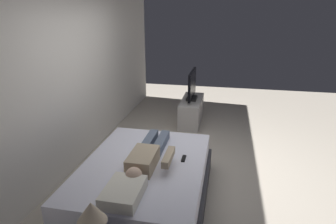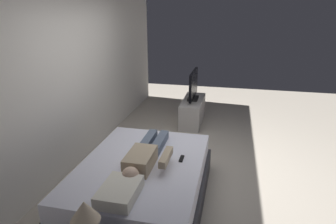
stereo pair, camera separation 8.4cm
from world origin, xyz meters
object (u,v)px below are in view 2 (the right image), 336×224
bed (142,183)px  remote (182,159)px  person (145,155)px  pillow (120,192)px  tv (193,86)px  tv_stand (193,111)px  lamp (85,212)px

bed → remote: 0.56m
person → remote: person is taller
bed → pillow: size_ratio=4.14×
remote → tv: (2.58, 0.23, 0.24)m
pillow → tv: bearing=-3.5°
person → tv: size_ratio=1.43×
tv → remote: bearing=-174.9°
person → tv: tv is taller
bed → tv: 2.82m
person → remote: size_ratio=8.40×
pillow → remote: (0.85, -0.44, -0.05)m
person → remote: bearing=-69.5°
tv_stand → tv: (-0.00, 0.00, 0.53)m
bed → tv_stand: bed is taller
remote → person: bearing=110.5°
pillow → lamp: (-0.62, 0.00, 0.25)m
remote → tv_stand: (2.58, 0.23, -0.30)m
pillow → tv_stand: bearing=-3.5°
pillow → tv: 3.45m
remote → tv_stand: remote is taller
bed → remote: (0.18, -0.44, 0.29)m
remote → tv: tv is taller
remote → lamp: bearing=163.2°
remote → tv: size_ratio=0.17×
tv → lamp: size_ratio=2.10×
tv → person: bearing=176.4°
lamp → tv: bearing=-3.0°
tv_stand → lamp: bearing=177.0°
bed → tv: (2.76, -0.21, 0.52)m
tv_stand → tv: tv is taller
remote → tv: 2.60m
lamp → person: bearing=-1.7°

